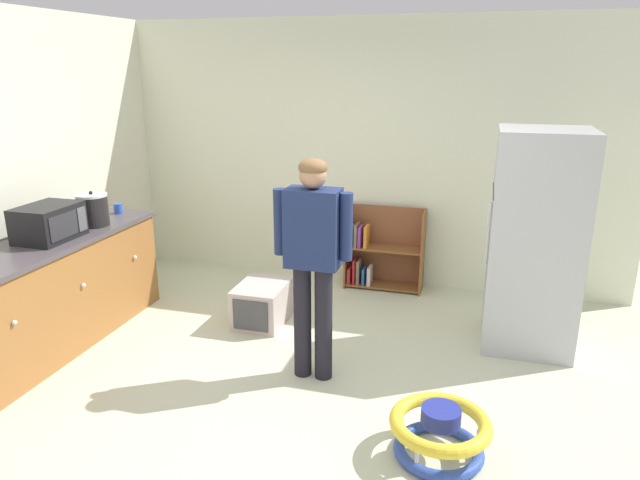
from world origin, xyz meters
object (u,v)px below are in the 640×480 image
(kitchen_counter, at_px, (52,293))
(crock_pot, at_px, (93,210))
(bookshelf, at_px, (379,253))
(baby_walker, at_px, (440,432))
(blue_cup, at_px, (118,209))
(microwave, at_px, (49,223))
(refrigerator, at_px, (535,242))
(teal_cup, at_px, (96,210))
(yellow_cup, at_px, (72,216))
(pet_carrier, at_px, (262,304))
(standing_person, at_px, (313,251))

(kitchen_counter, height_order, crock_pot, crock_pot)
(bookshelf, distance_m, crock_pot, 2.79)
(baby_walker, distance_m, blue_cup, 3.57)
(microwave, distance_m, crock_pot, 0.46)
(bookshelf, bearing_deg, refrigerator, -33.40)
(bookshelf, height_order, teal_cup, teal_cup)
(yellow_cup, xyz_separation_m, blue_cup, (0.23, 0.35, 0.00))
(blue_cup, bearing_deg, baby_walker, -25.62)
(yellow_cup, bearing_deg, kitchen_counter, -71.68)
(refrigerator, relative_size, bookshelf, 2.09)
(refrigerator, xyz_separation_m, bookshelf, (-1.41, 0.93, -0.52))
(kitchen_counter, bearing_deg, refrigerator, 16.25)
(refrigerator, bearing_deg, pet_carrier, -174.18)
(pet_carrier, relative_size, teal_cup, 5.81)
(refrigerator, distance_m, standing_person, 1.85)
(pet_carrier, xyz_separation_m, microwave, (-1.47, -0.81, 0.86))
(bookshelf, bearing_deg, teal_cup, -154.13)
(pet_carrier, distance_m, microwave, 1.88)
(refrigerator, distance_m, blue_cup, 3.71)
(kitchen_counter, distance_m, baby_walker, 3.25)
(yellow_cup, bearing_deg, microwave, -68.21)
(microwave, height_order, teal_cup, microwave)
(kitchen_counter, bearing_deg, microwave, 71.84)
(refrigerator, bearing_deg, standing_person, -147.40)
(kitchen_counter, xyz_separation_m, baby_walker, (3.18, -0.58, -0.29))
(microwave, relative_size, teal_cup, 5.05)
(standing_person, relative_size, blue_cup, 17.27)
(bookshelf, height_order, blue_cup, blue_cup)
(bookshelf, distance_m, standing_person, 2.03)
(crock_pot, distance_m, blue_cup, 0.43)
(kitchen_counter, relative_size, crock_pot, 7.15)
(standing_person, height_order, yellow_cup, standing_person)
(refrigerator, height_order, blue_cup, refrigerator)
(refrigerator, distance_m, crock_pot, 3.71)
(refrigerator, height_order, pet_carrier, refrigerator)
(kitchen_counter, height_order, yellow_cup, yellow_cup)
(teal_cup, bearing_deg, bookshelf, 25.87)
(crock_pot, bearing_deg, baby_walker, -19.36)
(pet_carrier, relative_size, crock_pot, 1.80)
(bookshelf, xyz_separation_m, crock_pot, (-2.25, -1.52, 0.67))
(kitchen_counter, distance_m, teal_cup, 0.97)
(baby_walker, relative_size, blue_cup, 6.36)
(pet_carrier, bearing_deg, standing_person, -47.10)
(pet_carrier, bearing_deg, microwave, -151.20)
(standing_person, bearing_deg, kitchen_counter, -177.41)
(crock_pot, bearing_deg, yellow_cup, 166.83)
(crock_pot, distance_m, yellow_cup, 0.30)
(bookshelf, height_order, crock_pot, crock_pot)
(bookshelf, xyz_separation_m, baby_walker, (0.85, -2.60, -0.21))
(kitchen_counter, relative_size, refrigerator, 1.23)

